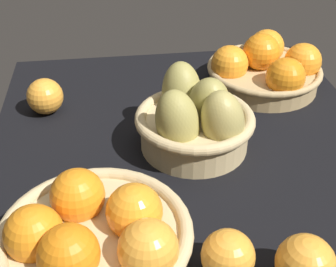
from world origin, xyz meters
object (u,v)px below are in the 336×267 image
object	(u,v)px
loose_orange_front_gap	(45,96)
basket_near_right	(95,238)
basket_center_pears	(196,120)
loose_orange_side_gap	(305,264)
loose_orange_back_gap	(230,256)
basket_far_left	(266,68)

from	to	relation	value
loose_orange_front_gap	basket_near_right	bearing A→B (deg)	13.85
loose_orange_front_gap	basket_center_pears	bearing A→B (deg)	60.48
basket_center_pears	loose_orange_side_gap	distance (cm)	32.37
loose_orange_front_gap	loose_orange_back_gap	bearing A→B (deg)	31.13
basket_far_left	loose_orange_side_gap	distance (cm)	53.10
basket_center_pears	loose_orange_back_gap	xyz separation A→B (cm)	(28.59, -0.87, -2.07)
basket_near_right	basket_far_left	bearing A→B (deg)	140.53
basket_far_left	basket_near_right	size ratio (longest dim) A/B	0.98
loose_orange_side_gap	basket_near_right	bearing A→B (deg)	-104.69
loose_orange_front_gap	loose_orange_back_gap	distance (cm)	51.62
basket_near_right	loose_orange_side_gap	world-z (taller)	basket_near_right
loose_orange_front_gap	loose_orange_back_gap	world-z (taller)	loose_orange_front_gap
basket_far_left	loose_orange_back_gap	bearing A→B (deg)	-22.52
loose_orange_front_gap	loose_orange_back_gap	xyz separation A→B (cm)	(44.19, 26.69, -0.14)
basket_center_pears	basket_far_left	distance (cm)	28.35
loose_orange_side_gap	loose_orange_front_gap	bearing A→B (deg)	-142.82
loose_orange_back_gap	loose_orange_side_gap	distance (cm)	9.30
loose_orange_front_gap	loose_orange_side_gap	size ratio (longest dim) A/B	0.96
loose_orange_front_gap	loose_orange_side_gap	distance (cm)	58.87
loose_orange_front_gap	loose_orange_side_gap	bearing A→B (deg)	37.18
basket_far_left	loose_orange_side_gap	bearing A→B (deg)	-12.49
basket_center_pears	loose_orange_front_gap	world-z (taller)	basket_center_pears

